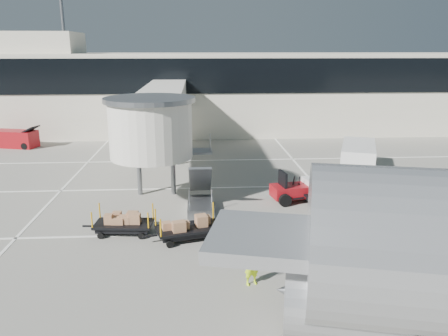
{
  "coord_description": "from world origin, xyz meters",
  "views": [
    {
      "loc": [
        -1.51,
        -17.15,
        8.51
      ],
      "look_at": [
        -0.05,
        6.43,
        2.0
      ],
      "focal_mm": 35.0,
      "sensor_mm": 36.0,
      "label": 1
    }
  ],
  "objects": [
    {
      "name": "minivan",
      "position": [
        9.76,
        12.05,
        1.23
      ],
      "size": [
        3.94,
        5.81,
        2.04
      ],
      "rotation": [
        0.0,
        0.0,
        -0.36
      ],
      "color": "white",
      "rests_on": "ground"
    },
    {
      "name": "baggage_tug",
      "position": [
        4.11,
        6.32,
        0.66
      ],
      "size": [
        2.94,
        2.17,
        1.8
      ],
      "rotation": [
        0.0,
        0.0,
        0.18
      ],
      "color": "maroon",
      "rests_on": "ground"
    },
    {
      "name": "jet_bridge",
      "position": [
        -3.97,
        12.26,
        4.28
      ],
      "size": [
        5.7,
        20.4,
        6.03
      ],
      "color": "silver",
      "rests_on": "ground"
    },
    {
      "name": "box_cart_far",
      "position": [
        -5.03,
        2.27,
        0.55
      ],
      "size": [
        3.37,
        1.56,
        1.3
      ],
      "rotation": [
        0.0,
        0.0,
        -0.08
      ],
      "color": "black",
      "rests_on": "ground"
    },
    {
      "name": "ground_worker",
      "position": [
        0.42,
        -2.7,
        0.83
      ],
      "size": [
        0.7,
        0.58,
        1.66
      ],
      "primitive_type": "imported",
      "rotation": [
        0.0,
        0.0,
        0.35
      ],
      "color": "#C4F019",
      "rests_on": "ground"
    },
    {
      "name": "box_cart_near",
      "position": [
        -1.96,
        1.5,
        0.54
      ],
      "size": [
        3.65,
        2.15,
        1.4
      ],
      "rotation": [
        0.0,
        0.0,
        0.26
      ],
      "color": "black",
      "rests_on": "ground"
    },
    {
      "name": "suitcase_cart",
      "position": [
        5.9,
        6.17,
        0.52
      ],
      "size": [
        3.76,
        2.33,
        1.45
      ],
      "rotation": [
        0.0,
        0.0,
        0.31
      ],
      "color": "black",
      "rests_on": "ground"
    },
    {
      "name": "ground",
      "position": [
        0.0,
        0.0,
        0.0
      ],
      "size": [
        140.0,
        140.0,
        0.0
      ],
      "primitive_type": "plane",
      "color": "gray",
      "rests_on": "ground"
    },
    {
      "name": "lane_markings",
      "position": [
        -0.67,
        9.33,
        0.01
      ],
      "size": [
        40.0,
        30.0,
        0.02
      ],
      "color": "white",
      "rests_on": "ground"
    },
    {
      "name": "belt_loader",
      "position": [
        -17.62,
        21.82,
        0.75
      ],
      "size": [
        4.31,
        2.52,
        1.96
      ],
      "rotation": [
        0.0,
        0.0,
        -0.26
      ],
      "color": "maroon",
      "rests_on": "ground"
    },
    {
      "name": "terminal",
      "position": [
        -0.35,
        29.94,
        4.11
      ],
      "size": [
        64.0,
        12.11,
        15.2
      ],
      "color": "beige",
      "rests_on": "ground"
    }
  ]
}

